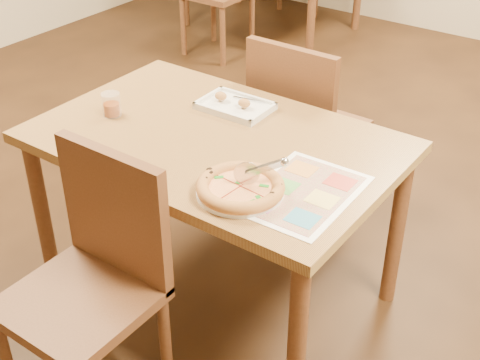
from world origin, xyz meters
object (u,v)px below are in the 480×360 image
Objects in this scene: dining_table at (215,157)px; pizza at (240,187)px; chair_near at (98,256)px; pizza_cutter at (259,170)px; glass_tumbler at (111,106)px; menu at (302,193)px; appetizer_tray at (235,106)px; plate at (240,192)px; chair_far at (300,114)px.

dining_table is 4.68× the size of pizza.
chair_near is 3.49× the size of pizza_cutter.
pizza_cutter reaches higher than glass_tumbler.
pizza_cutter is 0.16m from menu.
chair_near is at bearing -129.89° from pizza.
pizza_cutter is 0.49× the size of appetizer_tray.
glass_tumbler reaches higher than pizza.
glass_tumbler is at bearing -168.13° from dining_table.
pizza_cutter is at bearing 49.55° from chair_near.
chair_near is 0.49m from plate.
glass_tumbler is at bearing 177.22° from menu.
glass_tumbler is 0.87m from menu.
menu is at bearing 35.91° from plate.
appetizer_tray is at bearing 97.89° from pizza_cutter.
chair_near reaches higher than plate.
chair_far is (-0.00, 0.60, -0.07)m from dining_table.
appetizer_tray is at bearing 78.56° from chair_far.
dining_table is at bearing -71.30° from appetizer_tray.
dining_table is at bearing 139.52° from plate.
dining_table is 0.40m from pizza.
chair_near is at bearing 90.00° from chair_far.
glass_tumbler is (-0.42, -0.09, 0.12)m from dining_table.
plate is at bearing 135.58° from pizza.
chair_far reaches higher than menu.
pizza_cutter reaches higher than menu.
pizza_cutter reaches higher than appetizer_tray.
chair_far is at bearing 76.94° from pizza_cutter.
dining_table is 0.61m from chair_near.
chair_near reaches higher than dining_table.
chair_near is 1.70× the size of plate.
pizza_cutter is at bearing 37.50° from plate.
dining_table is 2.77× the size of chair_far.
dining_table is 3.07× the size of menu.
appetizer_tray reaches higher than menu.
pizza_cutter is (0.33, -0.81, 0.24)m from chair_far.
plate is at bearing -12.38° from glass_tumbler.
pizza_cutter reaches higher than dining_table.
dining_table is 4.70× the size of appetizer_tray.
plate is 0.02m from pizza.
plate is 0.99× the size of pizza.
chair_near is 0.49m from pizza.
chair_near is 1.20m from chair_far.
chair_far reaches higher than appetizer_tray.
menu is at bearing 46.57° from chair_near.
chair_far reaches higher than glass_tumbler.
chair_near is 0.69m from glass_tumbler.
chair_far reaches higher than plate.
chair_far is at bearing 108.75° from plate.
chair_near is 0.67m from menu.
appetizer_tray is at bearing 127.71° from plate.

